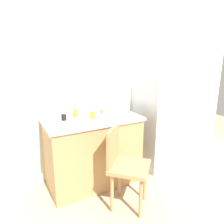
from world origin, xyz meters
The scene contains 12 objects.
ground_plane centered at (0.00, 0.00, 0.00)m, with size 8.00×8.00×0.00m, color tan.
back_wall centered at (0.00, 1.00, 1.29)m, with size 4.80×0.10×2.58m, color silver.
cabinet_base centered at (-0.39, 0.65, 0.42)m, with size 1.12×0.60×0.84m, color tan.
countertop centered at (-0.39, 0.65, 0.86)m, with size 1.16×0.64×0.04m, color #B7B7BC.
faucet centered at (-0.50, 0.90, 1.00)m, with size 0.02×0.02×0.24m, color #B7B7BC.
refrigerator centered at (0.67, 0.65, 0.69)m, with size 0.59×0.60×1.38m, color silver.
chair centered at (-0.27, 0.08, 0.50)m, with size 0.57×0.57×0.89m.
terracotta_bowl centered at (-0.14, 0.78, 0.91)m, with size 0.14×0.14×0.06m, color gray.
cup_black centered at (-0.72, 0.70, 0.91)m, with size 0.06×0.06×0.07m, color black.
cup_orange centered at (-0.55, 0.78, 0.92)m, with size 0.06×0.06×0.09m, color orange.
cup_yellow centered at (-0.40, 0.61, 0.92)m, with size 0.07×0.07×0.09m, color yellow.
cup_white centered at (0.02, 0.70, 0.92)m, with size 0.07×0.07×0.09m, color white.
Camera 1 is at (-1.33, -1.63, 1.60)m, focal length 33.73 mm.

